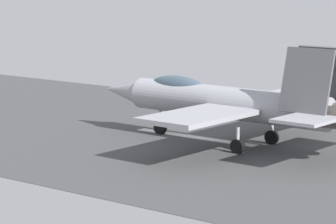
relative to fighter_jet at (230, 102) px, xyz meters
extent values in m
plane|color=slate|center=(2.21, -0.54, -2.34)|extent=(400.00, 400.00, 0.00)
cube|color=#444444|center=(2.21, -0.54, -2.33)|extent=(240.00, 26.00, 0.02)
cube|color=white|center=(2.66, -0.54, -2.32)|extent=(8.00, 0.70, 0.00)
cylinder|color=#9E9DA5|center=(0.15, 0.00, -0.08)|extent=(12.21, 2.00, 1.73)
cone|color=#9E9DA5|center=(7.64, -0.17, -0.08)|extent=(2.84, 1.53, 1.47)
ellipsoid|color=#3F5160|center=(3.58, -0.08, 0.57)|extent=(3.62, 1.18, 1.10)
cylinder|color=#47423D|center=(-6.08, 0.69, -0.08)|extent=(2.22, 1.15, 1.10)
cube|color=#9E9DA5|center=(-0.77, 3.86, -0.18)|extent=(3.53, 6.02, 0.24)
cube|color=#9E9DA5|center=(-0.94, -3.82, -0.18)|extent=(3.53, 6.02, 0.24)
cube|color=#9E9DA5|center=(-6.04, 2.53, 0.02)|extent=(2.46, 2.85, 0.16)
cube|color=#535357|center=(-5.14, 1.01, 1.62)|extent=(2.62, 1.00, 3.14)
cube|color=#535357|center=(-5.18, -0.79, 1.62)|extent=(2.62, 1.00, 3.14)
cylinder|color=silver|center=(4.83, -0.11, -1.64)|extent=(0.18, 0.18, 1.40)
cylinder|color=black|center=(4.83, -0.11, -1.96)|extent=(0.77, 0.32, 0.76)
cylinder|color=silver|center=(-1.62, 1.64, -1.64)|extent=(0.18, 0.18, 1.40)
cylinder|color=black|center=(-1.62, 1.64, -1.96)|extent=(0.77, 0.32, 0.76)
cylinder|color=silver|center=(-1.69, -1.56, -1.64)|extent=(0.18, 0.18, 1.40)
cylinder|color=black|center=(-1.69, -1.56, -1.96)|extent=(0.77, 0.32, 0.76)
camera|label=1|loc=(-25.39, 37.65, 6.87)|focal=92.23mm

